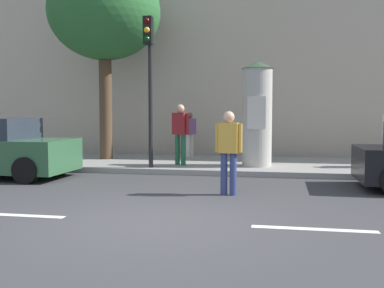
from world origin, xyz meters
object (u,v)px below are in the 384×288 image
Objects in this scene: poster_column at (257,113)px; pedestrian_tallest at (190,131)px; pedestrian_near_pole at (180,129)px; pedestrian_with_backpack at (229,146)px; traffic_light at (149,67)px; street_tree at (104,13)px.

poster_column reaches higher than pedestrian_tallest.
pedestrian_near_pole is at bearing -85.07° from pedestrian_tallest.
pedestrian_tallest is (-2.41, 2.36, -0.61)m from poster_column.
poster_column reaches higher than pedestrian_with_backpack.
traffic_light is 1.38× the size of poster_column.
street_tree reaches higher than pedestrian_with_backpack.
poster_column is at bearing -44.44° from pedestrian_tallest.
traffic_light is 2.40× the size of pedestrian_with_backpack.
pedestrian_tallest is at bearing 108.00° from pedestrian_with_backpack.
street_tree reaches higher than pedestrian_near_pole.
pedestrian_near_pole is 1.16× the size of pedestrian_tallest.
traffic_light is 0.65× the size of street_tree.
pedestrian_near_pole is at bearing 116.27° from pedestrian_with_backpack.
pedestrian_with_backpack is 4.03m from pedestrian_near_pole.
street_tree reaches higher than pedestrian_tallest.
pedestrian_tallest is at bearing 94.93° from pedestrian_near_pole.
pedestrian_tallest is (-0.22, 2.55, -0.15)m from pedestrian_near_pole.
poster_column is (2.88, 1.00, -1.27)m from traffic_light.
traffic_light is 2.33× the size of pedestrian_near_pole.
poster_column is 1.95× the size of pedestrian_tallest.
traffic_light is at bearing -44.66° from street_tree.
poster_column is 5.99m from street_tree.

